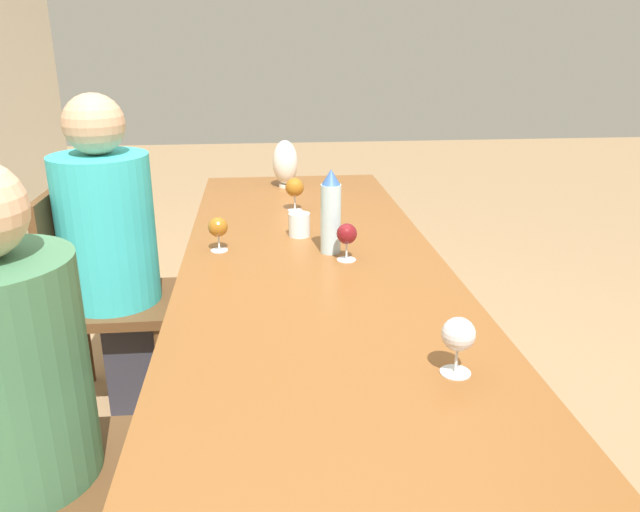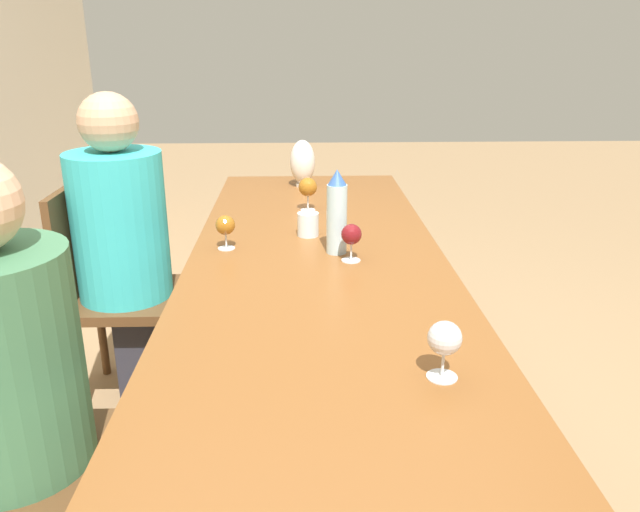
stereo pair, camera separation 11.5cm
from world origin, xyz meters
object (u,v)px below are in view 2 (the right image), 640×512
at_px(vase, 303,163).
at_px(wine_glass_2, 445,339).
at_px(water_tumbler, 308,224).
at_px(chair_far, 110,288).
at_px(water_bottle, 337,213).
at_px(person_far, 126,246).
at_px(person_near, 13,394).
at_px(wine_glass_3, 225,226).
at_px(wine_glass_0, 351,235).
at_px(wine_glass_1, 308,187).

height_order(vase, wine_glass_2, vase).
xyz_separation_m(water_tumbler, chair_far, (0.08, 0.80, -0.28)).
distance_m(water_bottle, person_far, 0.89).
relative_size(water_bottle, water_tumbler, 3.32).
height_order(water_bottle, person_near, person_near).
relative_size(water_bottle, wine_glass_3, 2.40).
xyz_separation_m(vase, wine_glass_2, (-1.87, -0.30, -0.03)).
xyz_separation_m(wine_glass_0, wine_glass_3, (0.14, 0.44, -0.01)).
height_order(wine_glass_1, chair_far, chair_far).
bearing_deg(person_far, vase, -43.70).
bearing_deg(vase, water_bottle, -173.72).
height_order(chair_far, person_near, person_near).
bearing_deg(wine_glass_2, person_near, 84.84).
relative_size(wine_glass_1, wine_glass_3, 1.17).
height_order(water_bottle, wine_glass_1, water_bottle).
relative_size(wine_glass_3, chair_far, 0.14).
bearing_deg(wine_glass_3, vase, -16.37).
distance_m(vase, wine_glass_3, 1.00).
distance_m(vase, wine_glass_2, 1.90).
relative_size(water_tumbler, wine_glass_2, 0.65).
bearing_deg(water_tumbler, person_near, 143.36).
height_order(vase, wine_glass_1, vase).
bearing_deg(vase, wine_glass_2, -170.92).
bearing_deg(chair_far, vase, -46.89).
bearing_deg(wine_glass_1, person_far, 111.57).
bearing_deg(wine_glass_0, person_near, 128.31).
height_order(water_tumbler, wine_glass_3, wine_glass_3).
xyz_separation_m(vase, wine_glass_1, (-0.45, -0.02, -0.02)).
distance_m(wine_glass_1, person_near, 1.53).
bearing_deg(wine_glass_0, wine_glass_2, -169.45).
bearing_deg(wine_glass_1, vase, 2.45).
height_order(wine_glass_0, wine_glass_3, wine_glass_0).
xyz_separation_m(wine_glass_1, chair_far, (-0.29, 0.81, -0.34)).
xyz_separation_m(wine_glass_0, chair_far, (0.36, 0.95, -0.33)).
bearing_deg(vase, wine_glass_0, -171.95).
xyz_separation_m(water_tumbler, vase, (0.82, 0.01, 0.08)).
bearing_deg(water_bottle, wine_glass_0, -153.09).
bearing_deg(person_near, water_bottle, -46.78).
distance_m(wine_glass_2, chair_far, 1.61).
height_order(water_tumbler, vase, vase).
distance_m(water_bottle, wine_glass_1, 0.57).
height_order(water_bottle, wine_glass_3, water_bottle).
xyz_separation_m(wine_glass_3, person_far, (0.22, 0.42, -0.14)).
bearing_deg(wine_glass_1, wine_glass_3, 149.36).
xyz_separation_m(wine_glass_0, wine_glass_2, (-0.77, -0.14, 0.00)).
xyz_separation_m(water_tumbler, wine_glass_1, (0.36, -0.00, 0.06)).
relative_size(wine_glass_1, person_near, 0.12).
bearing_deg(person_far, wine_glass_1, -68.43).
height_order(chair_far, person_far, person_far).
bearing_deg(wine_glass_3, wine_glass_1, -30.64).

